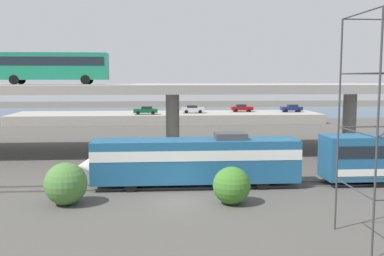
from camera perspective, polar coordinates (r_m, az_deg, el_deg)
The scene contains 15 objects.
ground_plane at distance 30.96m, azimuth -1.34°, elevation -9.31°, with size 260.00×260.00×0.00m, color #4C4944.
rail_strip_near at distance 34.05m, azimuth -1.61°, elevation -7.74°, with size 110.00×0.12×0.12m, color #59544C.
rail_strip_far at distance 35.56m, azimuth -1.73°, elevation -7.12°, with size 110.00×0.12×0.12m, color #59544C.
train_locomotive at distance 34.38m, azimuth -0.84°, elevation -3.96°, with size 16.84×3.04×4.18m.
highway_overpass at distance 49.80m, azimuth -2.51°, elevation 4.79°, with size 96.00×12.56×7.67m.
transit_bus_on_overpass at distance 51.21m, azimuth -17.42°, elevation 7.65°, with size 12.00×2.68×3.40m.
service_truck_west at distance 45.44m, azimuth 21.57°, elevation -2.56°, with size 6.80×2.46×3.04m.
pier_parking_lot at distance 85.10m, azimuth -3.19°, elevation 1.37°, with size 57.46×12.43×1.70m, color #9E998E.
parked_car_0 at distance 88.07m, azimuth 6.37°, elevation 2.57°, with size 4.20×1.96×1.50m.
parked_car_1 at distance 81.94m, azimuth -5.91°, elevation 2.28°, with size 4.33×1.86×1.50m.
parked_car_2 at distance 89.29m, azimuth 12.60°, elevation 2.51°, with size 4.07×1.89×1.50m.
parked_car_3 at distance 84.47m, azimuth 0.10°, elevation 2.44°, with size 4.21×1.98×1.50m.
harbor_water at distance 108.09m, azimuth -3.40°, elevation 2.00°, with size 140.00×36.00×0.01m, color navy.
shrub_left at distance 30.91m, azimuth -15.82°, elevation -6.87°, with size 2.83×2.83×2.83m, color #467736.
shrub_right at distance 30.05m, azimuth 5.08°, elevation -7.33°, with size 2.52×2.52×2.52m, color #3C7628.
Camera 1 is at (-1.46, -29.75, 8.42)m, focal length 41.77 mm.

